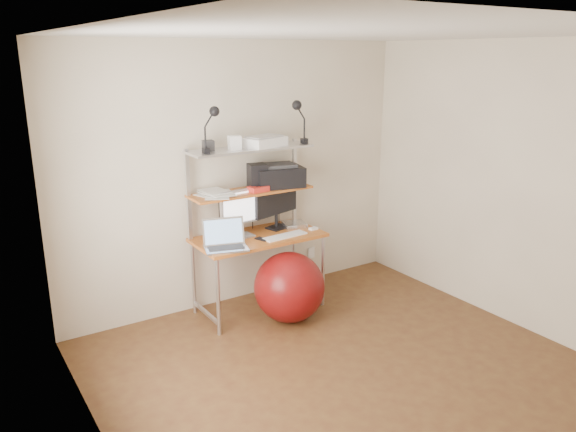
# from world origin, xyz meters

# --- Properties ---
(room) EXTENTS (3.60, 3.60, 3.60)m
(room) POSITION_xyz_m (0.00, 0.00, 1.25)
(room) COLOR brown
(room) RESTS_ON ground
(computer_desk) EXTENTS (1.20, 0.60, 1.57)m
(computer_desk) POSITION_xyz_m (0.00, 1.50, 0.96)
(computer_desk) COLOR #C46426
(computer_desk) RESTS_ON ground
(desktop) EXTENTS (1.20, 0.60, 0.00)m
(desktop) POSITION_xyz_m (0.00, 1.44, 0.74)
(desktop) COLOR #C46426
(desktop) RESTS_ON computer_desk
(mid_shelf) EXTENTS (1.18, 0.34, 0.00)m
(mid_shelf) POSITION_xyz_m (0.00, 1.57, 1.15)
(mid_shelf) COLOR #C46426
(mid_shelf) RESTS_ON computer_desk
(top_shelf) EXTENTS (1.18, 0.34, 0.00)m
(top_shelf) POSITION_xyz_m (0.00, 1.57, 1.55)
(top_shelf) COLOR silver
(top_shelf) RESTS_ON computer_desk
(floor) EXTENTS (3.60, 3.60, 0.00)m
(floor) POSITION_xyz_m (0.00, 0.00, 0.00)
(floor) COLOR brown
(floor) RESTS_ON ground
(wall_outlet) EXTENTS (0.08, 0.01, 0.12)m
(wall_outlet) POSITION_xyz_m (0.85, 1.79, 0.30)
(wall_outlet) COLOR white
(wall_outlet) RESTS_ON room
(monitor_silver) EXTENTS (0.43, 0.17, 0.48)m
(monitor_silver) POSITION_xyz_m (-0.14, 1.52, 0.99)
(monitor_silver) COLOR #B4B4B9
(monitor_silver) RESTS_ON desktop
(monitor_black) EXTENTS (0.54, 0.21, 0.55)m
(monitor_black) POSITION_xyz_m (0.27, 1.57, 1.02)
(monitor_black) COLOR black
(monitor_black) RESTS_ON desktop
(laptop) EXTENTS (0.43, 0.38, 0.32)m
(laptop) POSITION_xyz_m (-0.41, 1.31, 0.79)
(laptop) COLOR silver
(laptop) RESTS_ON desktop
(keyboard) EXTENTS (0.44, 0.16, 0.01)m
(keyboard) POSITION_xyz_m (0.20, 1.29, 0.75)
(keyboard) COLOR white
(keyboard) RESTS_ON desktop
(mouse) EXTENTS (0.09, 0.06, 0.02)m
(mouse) POSITION_xyz_m (0.54, 1.32, 0.75)
(mouse) COLOR white
(mouse) RESTS_ON desktop
(mac_mini) EXTENTS (0.26, 0.26, 0.04)m
(mac_mini) POSITION_xyz_m (0.44, 1.51, 0.76)
(mac_mini) COLOR silver
(mac_mini) RESTS_ON desktop
(phone) EXTENTS (0.10, 0.14, 0.01)m
(phone) POSITION_xyz_m (-0.03, 1.33, 0.74)
(phone) COLOR black
(phone) RESTS_ON desktop
(printer) EXTENTS (0.52, 0.41, 0.22)m
(printer) POSITION_xyz_m (0.30, 1.57, 1.25)
(printer) COLOR black
(printer) RESTS_ON mid_shelf
(nas_cube) EXTENTS (0.20, 0.20, 0.24)m
(nas_cube) POSITION_xyz_m (0.07, 1.57, 1.27)
(nas_cube) COLOR black
(nas_cube) RESTS_ON mid_shelf
(red_box) EXTENTS (0.19, 0.14, 0.05)m
(red_box) POSITION_xyz_m (0.03, 1.49, 1.18)
(red_box) COLOR red
(red_box) RESTS_ON mid_shelf
(scanner) EXTENTS (0.43, 0.33, 0.10)m
(scanner) POSITION_xyz_m (0.14, 1.55, 1.60)
(scanner) COLOR white
(scanner) RESTS_ON top_shelf
(box_white) EXTENTS (0.12, 0.11, 0.12)m
(box_white) POSITION_xyz_m (-0.17, 1.54, 1.61)
(box_white) COLOR white
(box_white) RESTS_ON top_shelf
(box_grey) EXTENTS (0.11, 0.11, 0.09)m
(box_grey) POSITION_xyz_m (-0.40, 1.60, 1.60)
(box_grey) COLOR #313133
(box_grey) RESTS_ON top_shelf
(clip_lamp_left) EXTENTS (0.16, 0.09, 0.40)m
(clip_lamp_left) POSITION_xyz_m (-0.40, 1.49, 1.84)
(clip_lamp_left) COLOR black
(clip_lamp_left) RESTS_ON top_shelf
(clip_lamp_right) EXTENTS (0.16, 0.09, 0.41)m
(clip_lamp_right) POSITION_xyz_m (0.47, 1.48, 1.85)
(clip_lamp_right) COLOR black
(clip_lamp_right) RESTS_ON top_shelf
(exercise_ball) EXTENTS (0.65, 0.65, 0.65)m
(exercise_ball) POSITION_xyz_m (0.11, 1.09, 0.32)
(exercise_ball) COLOR maroon
(exercise_ball) RESTS_ON floor
(paper_stack) EXTENTS (0.35, 0.42, 0.03)m
(paper_stack) POSITION_xyz_m (-0.36, 1.58, 1.17)
(paper_stack) COLOR white
(paper_stack) RESTS_ON mid_shelf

